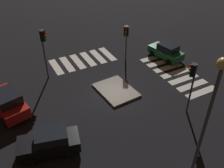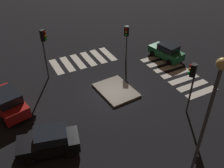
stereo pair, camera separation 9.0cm
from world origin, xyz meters
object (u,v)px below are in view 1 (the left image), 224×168
traffic_island (116,90)px  car_green (166,51)px  car_black (50,142)px  traffic_light_south (192,76)px  traffic_light_east (126,35)px  traffic_light_north (44,43)px  street_lamp (211,104)px  car_red (7,102)px

traffic_island → car_green: size_ratio=0.99×
car_black → traffic_light_south: (-1.02, -10.35, 2.37)m
traffic_light_east → traffic_light_north: bearing=-51.8°
car_green → street_lamp: size_ratio=0.50×
traffic_light_south → traffic_light_north: bearing=-0.6°
car_green → traffic_light_east: 4.74m
car_black → street_lamp: 9.92m
car_green → traffic_light_north: 12.36m
traffic_island → street_lamp: bearing=-179.4°
traffic_island → car_black: 7.84m
traffic_light_north → car_green: bearing=40.9°
car_black → traffic_light_north: 9.18m
car_green → traffic_light_south: 8.75m
traffic_light_north → traffic_light_east: size_ratio=1.27×
traffic_light_east → street_lamp: (-13.46, 3.33, 2.47)m
car_red → traffic_light_north: traffic_light_north is taller
traffic_light_east → street_lamp: 14.09m
traffic_light_east → street_lamp: street_lamp is taller
traffic_island → traffic_light_east: bearing=-38.9°
car_red → car_green: car_red is taller
traffic_island → car_red: car_red is taller
traffic_island → traffic_light_south: size_ratio=0.91×
street_lamp → traffic_island: bearing=0.6°
traffic_light_south → street_lamp: 6.01m
car_red → car_black: (-5.30, -1.69, -0.08)m
traffic_light_east → street_lamp: size_ratio=0.48×
car_green → traffic_light_south: bearing=141.6°
car_black → traffic_light_north: size_ratio=0.87×
car_red → car_green: size_ratio=1.16×
car_red → traffic_light_south: size_ratio=1.07×
traffic_light_south → traffic_light_east: (8.99, 0.08, -0.37)m
car_red → traffic_light_east: 12.40m
street_lamp → car_green: bearing=-31.5°
traffic_island → traffic_light_east: traffic_light_east is taller
traffic_light_north → car_black: bearing=-55.4°
traffic_island → car_red: 8.72m
car_green → street_lamp: (-11.92, 7.32, 4.51)m
traffic_light_south → street_lamp: size_ratio=0.54×
car_red → car_black: bearing=-175.2°
car_red → street_lamp: (-10.80, -8.63, 4.39)m
traffic_island → car_green: 7.91m
car_green → car_black: bearing=103.5°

